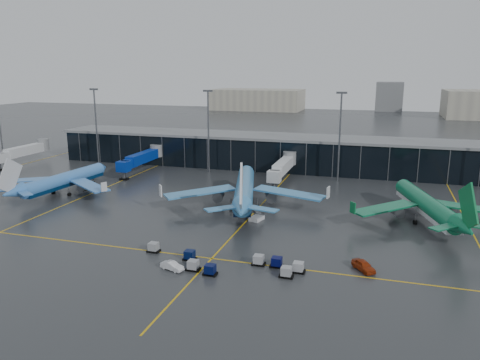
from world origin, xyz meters
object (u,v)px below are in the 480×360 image
(service_van_red, at_px, (364,266))
(service_van_white, at_px, (172,266))
(airliner_arkefly, at_px, (64,171))
(airliner_aer_lingus, at_px, (427,194))
(mobile_airstair, at_px, (257,217))
(baggage_carts, at_px, (232,263))
(airliner_klm_near, at_px, (245,178))

(service_van_red, relative_size, service_van_white, 1.18)
(airliner_arkefly, distance_m, airliner_aer_lingus, 87.90)
(airliner_arkefly, height_order, mobile_airstair, airliner_arkefly)
(baggage_carts, bearing_deg, mobile_airstair, 95.66)
(mobile_airstair, bearing_deg, airliner_aer_lingus, 30.70)
(mobile_airstair, relative_size, service_van_red, 0.76)
(baggage_carts, distance_m, service_van_white, 9.70)
(airliner_klm_near, relative_size, mobile_airstair, 12.16)
(mobile_airstair, relative_size, service_van_white, 0.89)
(mobile_airstair, bearing_deg, airliner_arkefly, -172.47)
(baggage_carts, bearing_deg, airliner_aer_lingus, 47.10)
(airliner_aer_lingus, xyz_separation_m, service_van_white, (-40.91, -38.33, -5.43))
(mobile_airstair, distance_m, service_van_white, 29.39)
(airliner_klm_near, height_order, service_van_white, airliner_klm_near)
(airliner_klm_near, distance_m, service_van_red, 41.33)
(service_van_red, bearing_deg, baggage_carts, 156.39)
(baggage_carts, relative_size, mobile_airstair, 7.73)
(airliner_arkefly, bearing_deg, service_van_red, -15.02)
(airliner_aer_lingus, distance_m, mobile_airstair, 36.19)
(service_van_white, bearing_deg, service_van_red, -56.72)
(airliner_arkefly, bearing_deg, mobile_airstair, -3.16)
(airliner_arkefly, relative_size, service_van_white, 9.28)
(baggage_carts, bearing_deg, airliner_arkefly, 150.31)
(mobile_airstair, bearing_deg, service_van_red, -25.60)
(service_van_red, bearing_deg, airliner_aer_lingus, 32.08)
(airliner_arkefly, xyz_separation_m, baggage_carts, (55.85, -31.85, -5.08))
(airliner_arkefly, bearing_deg, airliner_klm_near, 7.09)
(service_van_red, height_order, service_van_white, service_van_red)
(airliner_aer_lingus, xyz_separation_m, service_van_red, (-11.31, -29.54, -5.28))
(airliner_aer_lingus, height_order, baggage_carts, airliner_aer_lingus)
(airliner_aer_lingus, distance_m, service_van_white, 56.32)
(airliner_klm_near, relative_size, airliner_aer_lingus, 1.12)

